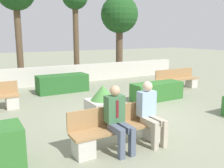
{
  "coord_description": "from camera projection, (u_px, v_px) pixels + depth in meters",
  "views": [
    {
      "loc": [
        -3.92,
        -5.68,
        2.3
      ],
      "look_at": [
        -0.4,
        0.5,
        0.9
      ],
      "focal_mm": 40.0,
      "sensor_mm": 36.0,
      "label": 1
    }
  ],
  "objects": [
    {
      "name": "ground_plane",
      "position": [
        133.0,
        116.0,
        7.19
      ],
      "size": [
        60.0,
        60.0,
        0.0
      ],
      "primitive_type": "plane",
      "color": "gray"
    },
    {
      "name": "perimeter_wall",
      "position": [
        65.0,
        74.0,
        12.05
      ],
      "size": [
        12.98,
        0.3,
        0.86
      ],
      "color": "beige",
      "rests_on": "ground_plane"
    },
    {
      "name": "bench_front",
      "position": [
        120.0,
        131.0,
        5.2
      ],
      "size": [
        2.18,
        0.48,
        0.85
      ],
      "color": "#A37A4C",
      "rests_on": "ground_plane"
    },
    {
      "name": "bench_left_side",
      "position": [
        177.0,
        81.0,
        10.81
      ],
      "size": [
        2.11,
        0.49,
        0.85
      ],
      "rotation": [
        0.0,
        0.0,
        -0.1
      ],
      "color": "#A37A4C",
      "rests_on": "ground_plane"
    },
    {
      "name": "person_seated_man",
      "position": [
        118.0,
        116.0,
        4.92
      ],
      "size": [
        0.38,
        0.64,
        1.32
      ],
      "color": "#515B70",
      "rests_on": "ground_plane"
    },
    {
      "name": "person_seated_woman",
      "position": [
        150.0,
        110.0,
        5.31
      ],
      "size": [
        0.38,
        0.64,
        1.33
      ],
      "color": "#B2A893",
      "rests_on": "ground_plane"
    },
    {
      "name": "hedge_block_mid_left",
      "position": [
        62.0,
        83.0,
        10.2
      ],
      "size": [
        2.03,
        0.8,
        0.71
      ],
      "color": "#286028",
      "rests_on": "ground_plane"
    },
    {
      "name": "hedge_block_mid_right",
      "position": [
        157.0,
        91.0,
        8.96
      ],
      "size": [
        1.93,
        0.68,
        0.63
      ],
      "color": "#33702D",
      "rests_on": "ground_plane"
    },
    {
      "name": "planter_corner_left",
      "position": [
        103.0,
        104.0,
        6.85
      ],
      "size": [
        0.8,
        0.8,
        0.97
      ],
      "color": "beige",
      "rests_on": "ground_plane"
    },
    {
      "name": "tree_center_right",
      "position": [
        75.0,
        2.0,
        12.87
      ],
      "size": [
        1.34,
        1.34,
        4.93
      ],
      "color": "brown",
      "rests_on": "ground_plane"
    },
    {
      "name": "tree_rightmost",
      "position": [
        119.0,
        16.0,
        14.44
      ],
      "size": [
        2.16,
        2.16,
        4.57
      ],
      "color": "brown",
      "rests_on": "ground_plane"
    }
  ]
}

